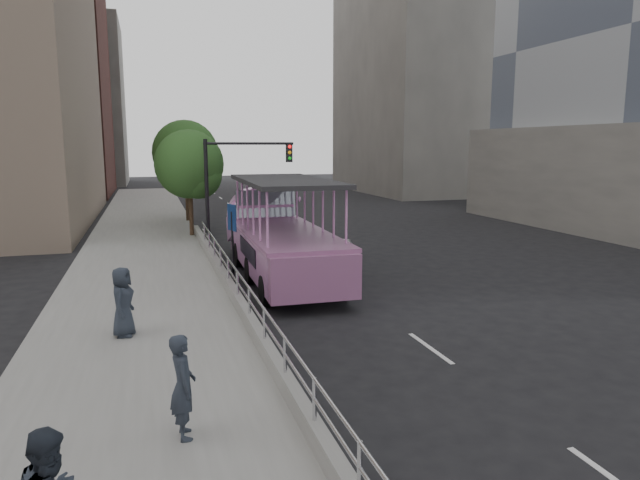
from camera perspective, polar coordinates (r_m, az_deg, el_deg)
ground at (r=15.84m, az=4.31°, el=-8.68°), size 160.00×160.00×0.00m
sidewalk at (r=24.50m, az=-17.12°, el=-2.19°), size 5.50×80.00×0.30m
kerb_wall at (r=16.80m, az=-8.22°, el=-5.97°), size 0.24×30.00×0.36m
guardrail at (r=16.63m, az=-8.27°, el=-3.77°), size 0.07×22.00×0.71m
duck_boat at (r=21.89m, az=-4.36°, el=0.16°), size 3.01×11.35×3.75m
car at (r=22.50m, az=1.79°, el=-1.52°), size 2.69×4.02×1.27m
pedestrian_near at (r=9.57m, az=-13.55°, el=-14.02°), size 0.46×0.65×1.71m
pedestrian_far at (r=14.75m, az=-19.12°, el=-5.86°), size 0.74×0.95×1.72m
parking_sign at (r=20.40m, az=-8.76°, el=0.53°), size 0.22×0.62×2.87m
traffic_signal at (r=26.83m, az=-8.74°, el=6.32°), size 4.20×0.32×5.20m
street_tree_near at (r=30.05m, az=-12.73°, el=7.14°), size 3.52×3.52×5.72m
street_tree_far at (r=36.04m, az=-13.13°, el=8.25°), size 3.97×3.97×6.45m
midrise_brick at (r=63.80m, az=-29.09°, el=15.59°), size 18.00×16.00×26.00m
midrise_stone_a at (r=65.20m, az=13.12°, el=19.02°), size 20.00×20.00×32.00m
midrise_stone_b at (r=78.91m, az=-24.99°, el=12.30°), size 16.00×14.00×20.00m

